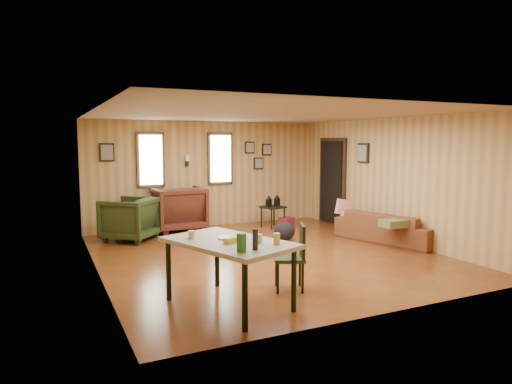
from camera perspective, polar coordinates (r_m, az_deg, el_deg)
room at (r=8.07m, az=1.47°, el=1.06°), size 5.54×6.04×2.44m
sofa at (r=9.23m, az=16.17°, el=-3.63°), size 1.16×2.07×0.78m
recliner_brown at (r=10.03m, az=-9.75°, el=-1.80°), size 1.07×1.01×1.08m
recliner_green at (r=9.32m, az=-15.49°, el=-3.01°), size 1.24×1.25×0.94m
end_table at (r=9.91m, az=-12.66°, el=-3.02°), size 0.58×0.54×0.64m
side_table at (r=10.32m, az=2.12°, el=-1.67°), size 0.55×0.55×0.74m
cooler at (r=10.42m, az=3.85°, el=-3.79°), size 0.38×0.34×0.23m
backpack at (r=9.00m, az=3.61°, el=-4.96°), size 0.44×0.33×0.37m
sofa_pillows at (r=9.09m, az=13.88°, el=-2.97°), size 0.45×1.78×0.37m
dining_table at (r=5.40m, az=-3.33°, el=-6.83°), size 1.41×1.77×1.02m
dining_chair at (r=6.05m, az=4.83°, el=-7.65°), size 0.52×0.52×0.87m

